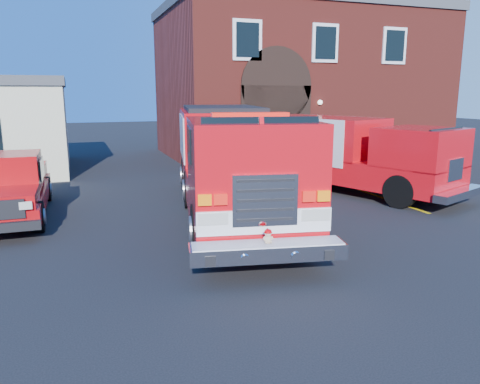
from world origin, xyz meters
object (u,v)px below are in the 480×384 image
object	(u,v)px
fire_engine	(231,161)
pickup_truck	(7,187)
fire_station	(296,83)
secondary_truck	(349,151)

from	to	relation	value
fire_engine	pickup_truck	xyz separation A→B (m)	(-6.39, 1.96, -0.75)
fire_station	fire_engine	bearing A→B (deg)	-123.58
fire_engine	fire_station	bearing A→B (deg)	56.42
fire_station	fire_engine	world-z (taller)	fire_station
fire_station	pickup_truck	bearing A→B (deg)	-144.33
fire_station	secondary_truck	distance (m)	11.22
fire_engine	pickup_truck	bearing A→B (deg)	162.94
fire_engine	secondary_truck	size ratio (longest dim) A/B	1.24
secondary_truck	pickup_truck	bearing A→B (deg)	-179.67
pickup_truck	secondary_truck	bearing A→B (deg)	0.33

